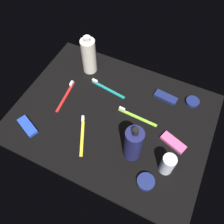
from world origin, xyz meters
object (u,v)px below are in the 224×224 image
(toothbrush_teal, at_px, (106,88))
(snack_bar_navy, at_px, (166,97))
(deodorant_stick, at_px, (168,164))
(snack_bar_blue, at_px, (27,126))
(cream_tin_right, at_px, (146,182))
(cream_tin_left, at_px, (192,102))
(toothbrush_yellow, at_px, (82,133))
(lotion_bottle, at_px, (133,144))
(toothbrush_lime, at_px, (135,116))
(bodywash_bottle, at_px, (89,56))
(snack_bar_pink, at_px, (173,142))
(toothbrush_red, at_px, (66,95))

(toothbrush_teal, relative_size, snack_bar_navy, 1.73)
(deodorant_stick, relative_size, snack_bar_blue, 0.94)
(cream_tin_right, bearing_deg, cream_tin_left, 82.11)
(toothbrush_yellow, bearing_deg, cream_tin_right, -13.70)
(lotion_bottle, relative_size, toothbrush_lime, 1.07)
(deodorant_stick, distance_m, snack_bar_navy, 0.34)
(toothbrush_lime, height_order, cream_tin_right, toothbrush_lime)
(bodywash_bottle, relative_size, toothbrush_yellow, 1.19)
(cream_tin_left, bearing_deg, bodywash_bottle, -177.81)
(toothbrush_lime, bearing_deg, deodorant_stick, -40.86)
(toothbrush_yellow, height_order, cream_tin_right, toothbrush_yellow)
(snack_bar_navy, distance_m, snack_bar_pink, 0.23)
(bodywash_bottle, bearing_deg, deodorant_stick, -33.12)
(toothbrush_red, bearing_deg, toothbrush_teal, 38.16)
(snack_bar_blue, distance_m, cream_tin_left, 0.73)
(lotion_bottle, height_order, deodorant_stick, lotion_bottle)
(toothbrush_yellow, xyz_separation_m, snack_bar_pink, (0.35, 0.12, 0.00))
(toothbrush_red, distance_m, snack_bar_pink, 0.52)
(lotion_bottle, relative_size, cream_tin_left, 3.25)
(cream_tin_left, bearing_deg, lotion_bottle, -113.75)
(deodorant_stick, xyz_separation_m, snack_bar_pink, (-0.01, 0.12, -0.04))
(deodorant_stick, height_order, snack_bar_pink, deodorant_stick)
(bodywash_bottle, xyz_separation_m, snack_bar_pink, (0.49, -0.21, -0.08))
(lotion_bottle, bearing_deg, cream_tin_right, -42.84)
(lotion_bottle, xyz_separation_m, deodorant_stick, (0.14, -0.00, -0.04))
(toothbrush_teal, xyz_separation_m, toothbrush_lime, (0.18, -0.08, 0.00))
(toothbrush_yellow, height_order, snack_bar_pink, toothbrush_yellow)
(cream_tin_right, bearing_deg, snack_bar_pink, 77.69)
(deodorant_stick, bearing_deg, toothbrush_red, 165.58)
(toothbrush_yellow, distance_m, snack_bar_navy, 0.41)
(deodorant_stick, relative_size, toothbrush_teal, 0.54)
(lotion_bottle, height_order, bodywash_bottle, bodywash_bottle)
(lotion_bottle, relative_size, snack_bar_pink, 1.86)
(bodywash_bottle, distance_m, deodorant_stick, 0.60)
(lotion_bottle, relative_size, toothbrush_red, 1.08)
(snack_bar_blue, bearing_deg, toothbrush_lime, 55.74)
(toothbrush_teal, height_order, cream_tin_right, toothbrush_teal)
(lotion_bottle, relative_size, cream_tin_right, 2.94)
(toothbrush_lime, bearing_deg, toothbrush_red, -174.38)
(snack_bar_pink, relative_size, cream_tin_right, 1.58)
(toothbrush_teal, height_order, toothbrush_red, same)
(deodorant_stick, relative_size, snack_bar_pink, 0.94)
(toothbrush_teal, xyz_separation_m, cream_tin_right, (0.33, -0.33, 0.00))
(cream_tin_left, bearing_deg, toothbrush_red, -158.36)
(toothbrush_red, relative_size, snack_bar_pink, 1.73)
(cream_tin_right, bearing_deg, toothbrush_red, 155.64)
(toothbrush_lime, bearing_deg, bodywash_bottle, 152.56)
(snack_bar_blue, xyz_separation_m, cream_tin_left, (0.59, 0.42, 0.00))
(bodywash_bottle, xyz_separation_m, deodorant_stick, (0.50, -0.33, -0.04))
(toothbrush_red, bearing_deg, toothbrush_yellow, -40.12)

